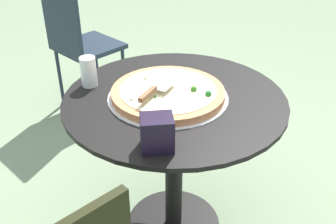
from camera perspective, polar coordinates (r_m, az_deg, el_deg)
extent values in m
plane|color=gray|center=(1.98, 0.78, -15.86)|extent=(10.00, 10.00, 0.00)
cylinder|color=black|center=(1.55, 0.96, 1.88)|extent=(0.87, 0.87, 0.02)
cylinder|color=black|center=(1.74, 0.86, -7.98)|extent=(0.08, 0.08, 0.67)
cylinder|color=black|center=(1.98, 0.78, -15.68)|extent=(0.44, 0.44, 0.02)
cylinder|color=silver|center=(1.54, 0.00, 2.21)|extent=(0.47, 0.47, 0.00)
cylinder|color=tan|center=(1.53, 0.00, 2.75)|extent=(0.44, 0.44, 0.03)
cylinder|color=beige|center=(1.53, 0.00, 3.27)|extent=(0.38, 0.38, 0.00)
sphere|color=#31731E|center=(1.52, 3.73, 3.32)|extent=(0.02, 0.02, 0.02)
sphere|color=silver|center=(1.45, -5.27, 1.82)|extent=(0.01, 0.01, 0.01)
sphere|color=#37652C|center=(1.47, -1.91, 2.26)|extent=(0.01, 0.01, 0.01)
sphere|color=#2C6520|center=(1.51, -0.55, 3.13)|extent=(0.02, 0.02, 0.02)
sphere|color=#226B28|center=(1.49, 5.83, 2.63)|extent=(0.02, 0.02, 0.02)
sphere|color=silver|center=(1.60, -3.26, 4.91)|extent=(0.02, 0.02, 0.02)
cube|color=silver|center=(1.52, -0.92, 4.04)|extent=(0.11, 0.12, 0.00)
cube|color=brown|center=(1.43, -2.88, 2.57)|extent=(0.06, 0.11, 0.02)
cylinder|color=white|center=(1.63, -11.36, 5.71)|extent=(0.06, 0.06, 0.12)
cube|color=black|center=(1.23, -1.59, -3.03)|extent=(0.13, 0.13, 0.11)
cube|color=#1D2A37|center=(2.75, -11.36, 9.27)|extent=(0.40, 0.40, 0.03)
cube|color=#1D2A37|center=(2.58, -15.14, 12.82)|extent=(0.38, 0.05, 0.43)
cylinder|color=#1D2A37|center=(3.04, -10.26, 6.82)|extent=(0.02, 0.02, 0.43)
cylinder|color=#1D2A37|center=(2.81, -6.35, 5.02)|extent=(0.02, 0.02, 0.43)
cylinder|color=#1D2A37|center=(2.89, -15.29, 4.81)|extent=(0.02, 0.02, 0.43)
cylinder|color=#1D2A37|center=(2.65, -11.60, 2.76)|extent=(0.02, 0.02, 0.43)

